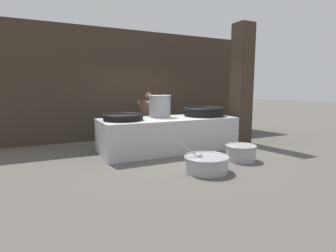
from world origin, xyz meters
TOP-DOWN VIEW (x-y plane):
  - ground_plane at (0.00, 0.00)m, footprint 60.00×60.00m
  - back_wall at (0.00, 2.27)m, footprint 9.29×0.24m
  - support_pillar at (2.40, -0.11)m, footprint 0.50×0.50m
  - hearth_platform at (0.00, 0.00)m, footprint 3.64×1.47m
  - giant_wok_near at (-1.24, 0.01)m, footprint 1.02×1.02m
  - giant_wok_far at (1.16, 0.02)m, footprint 1.17×1.17m
  - stock_pot at (-0.11, 0.29)m, footprint 0.63×0.63m
  - cook at (-0.13, 1.11)m, footprint 0.44×0.61m
  - prep_bowl_vegetables at (-0.14, -2.07)m, footprint 1.09×0.90m
  - prep_bowl_meat at (1.05, -1.71)m, footprint 0.71×0.71m

SIDE VIEW (x-z plane):
  - ground_plane at x=0.00m, z-range 0.00..0.00m
  - prep_bowl_vegetables at x=-0.14m, z-range -0.17..0.53m
  - prep_bowl_meat at x=1.05m, z-range 0.02..0.38m
  - hearth_platform at x=0.00m, z-range 0.00..0.87m
  - cook at x=-0.13m, z-range 0.06..1.61m
  - giant_wok_near at x=-1.24m, z-range 0.88..1.04m
  - giant_wok_far at x=1.16m, z-range 0.88..1.14m
  - stock_pot at x=-0.11m, z-range 0.89..1.50m
  - back_wall at x=0.00m, z-range 0.00..3.56m
  - support_pillar at x=2.40m, z-range 0.00..3.56m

